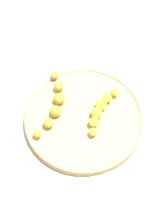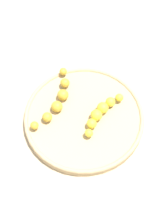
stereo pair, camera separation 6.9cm
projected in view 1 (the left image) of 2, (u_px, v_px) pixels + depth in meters
The scene contains 4 objects.
ground_plane at pixel (84, 120), 0.77m from camera, with size 2.40×2.40×0.00m, color tan.
fruit_bowl at pixel (84, 117), 0.76m from camera, with size 0.29×0.29×0.02m.
banana_yellow at pixel (100, 110), 0.74m from camera, with size 0.14×0.05×0.03m.
banana_spotted at pixel (54, 104), 0.75m from camera, with size 0.19×0.06×0.03m.
Camera 1 is at (0.35, 0.11, 0.67)m, focal length 49.62 mm.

